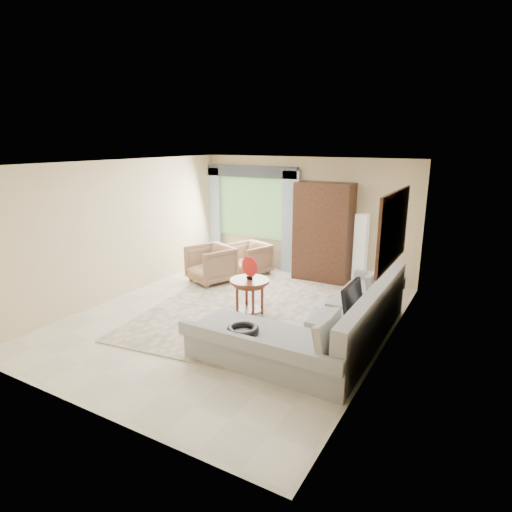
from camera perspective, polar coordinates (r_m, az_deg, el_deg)
The scene contains 17 objects.
ground at distance 7.41m, azimuth -3.05°, elevation -8.23°, with size 6.00×6.00×0.00m, color silver.
area_rug at distance 7.74m, azimuth -2.09°, elevation -7.09°, with size 3.00×4.00×0.02m, color beige.
sectional_sofa at distance 6.43m, azimuth 9.74°, elevation -9.48°, with size 2.30×3.46×0.90m.
tv_screen at distance 6.35m, azimuth 12.78°, elevation -5.68°, with size 0.06×0.74×0.48m, color black.
garden_hose at distance 5.68m, azimuth -1.75°, elevation -9.77°, with size 0.43×0.43×0.09m, color black.
coffee_table at distance 7.32m, azimuth -0.84°, elevation -5.52°, with size 0.67×0.67×0.67m.
red_disc at distance 7.15m, azimuth -0.86°, elevation -1.41°, with size 0.34×0.34×0.03m, color red.
armchair_left at distance 9.13m, azimuth -6.04°, elevation -1.10°, with size 0.84×0.87×0.79m, color #996E53.
armchair_right at distance 9.65m, azimuth -0.83°, elevation -0.36°, with size 0.76×0.78×0.71m, color #957051.
potted_plant at distance 10.39m, azimuth -4.27°, elevation 0.13°, with size 0.45×0.39×0.50m, color #999999.
armoire at distance 9.19m, azimuth 8.97°, elevation 3.13°, with size 1.20×0.55×2.10m, color black.
floor_lamp at distance 9.07m, azimuth 13.75°, elevation 0.77°, with size 0.24×0.24×1.50m, color silver.
window at distance 10.15m, azimuth -0.55°, elevation 6.46°, with size 1.80×0.04×1.40m, color #669E59.
curtain_left at distance 10.68m, azimuth -5.69°, elevation 5.46°, with size 0.40×0.08×2.30m, color #9EB7CC.
curtain_right at distance 9.64m, azimuth 4.60°, elevation 4.43°, with size 0.40×0.08×2.30m, color #9EB7CC.
valance at distance 10.00m, azimuth -0.77°, elevation 11.22°, with size 2.40×0.12×0.26m, color #1E232D.
wall_mirror at distance 6.30m, azimuth 17.83°, elevation 3.54°, with size 0.05×1.70×1.05m.
Camera 1 is at (3.69, -5.71, 2.94)m, focal length 30.00 mm.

